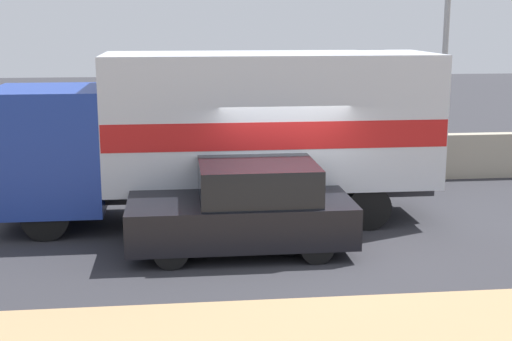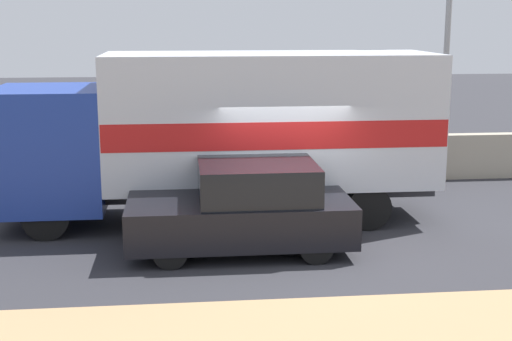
% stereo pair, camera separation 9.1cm
% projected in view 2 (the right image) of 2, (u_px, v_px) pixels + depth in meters
% --- Properties ---
extents(ground_plane, '(80.00, 80.00, 0.00)m').
position_uv_depth(ground_plane, '(293.00, 252.00, 12.84)').
color(ground_plane, '#2D2D33').
extents(stone_wall_backdrop, '(60.00, 0.35, 1.16)m').
position_uv_depth(stone_wall_backdrop, '(259.00, 160.00, 18.10)').
color(stone_wall_backdrop, '#A39984').
rests_on(stone_wall_backdrop, ground_plane).
extents(street_lamp, '(0.56, 0.28, 7.04)m').
position_uv_depth(street_lamp, '(448.00, 20.00, 16.65)').
color(street_lamp, gray).
rests_on(street_lamp, ground_plane).
extents(box_truck, '(8.82, 2.44, 3.44)m').
position_uv_depth(box_truck, '(230.00, 128.00, 14.54)').
color(box_truck, navy).
rests_on(box_truck, ground_plane).
extents(car_hatchback, '(4.00, 1.89, 1.61)m').
position_uv_depth(car_hatchback, '(245.00, 209.00, 12.75)').
color(car_hatchback, black).
rests_on(car_hatchback, ground_plane).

